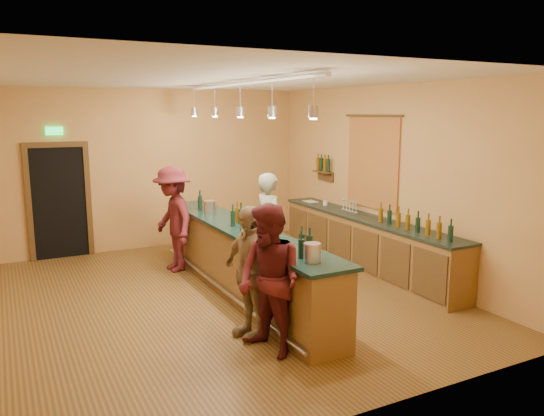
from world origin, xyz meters
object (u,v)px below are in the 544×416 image
customer_a (270,281)px  customer_b (250,272)px  back_counter (366,242)px  customer_c (173,219)px  tasting_bar (242,255)px  bar_stool (223,230)px  bartender (270,226)px

customer_a → customer_b: customer_a is taller
back_counter → customer_c: size_ratio=2.49×
tasting_bar → customer_a: 2.10m
customer_c → tasting_bar: bearing=13.9°
customer_c → bar_stool: customer_c is taller
customer_a → customer_b: 0.54m
back_counter → tasting_bar: 2.48m
back_counter → bar_stool: (-1.91, 1.97, 0.03)m
bartender → customer_c: customer_c is taller
customer_b → back_counter: bearing=107.8°
bartender → customer_a: 2.81m
tasting_bar → customer_b: 1.58m
customer_a → tasting_bar: bearing=150.0°
customer_b → bar_stool: (1.11, 3.62, -0.31)m
back_counter → bar_stool: 2.74m
back_counter → bar_stool: back_counter is taller
bar_stool → customer_b: bearing=-107.0°
tasting_bar → customer_c: customer_c is taller
tasting_bar → customer_b: size_ratio=3.10×
bartender → bar_stool: bearing=-0.5°
back_counter → bartender: (-1.74, 0.32, 0.40)m
back_counter → bartender: 1.81m
customer_c → customer_b: bearing=-4.2°
customer_c → back_counter: bearing=59.4°
customer_a → customer_c: customer_c is taller
tasting_bar → customer_c: size_ratio=2.79×
customer_b → customer_c: 3.15m
back_counter → bartender: bartender is taller
bartender → customer_b: bearing=140.7°
tasting_bar → customer_a: (-0.55, -2.00, 0.27)m
tasting_bar → bartender: 0.93m
back_counter → tasting_bar: (-2.47, -0.18, 0.12)m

